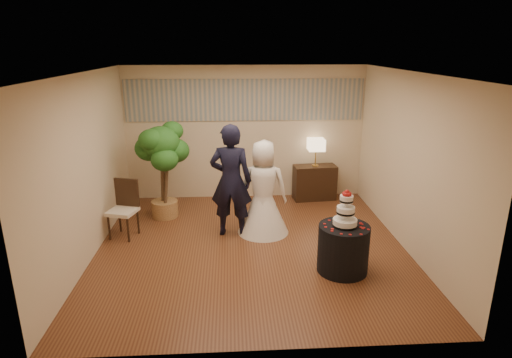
{
  "coord_description": "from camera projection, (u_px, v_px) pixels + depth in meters",
  "views": [
    {
      "loc": [
        -0.31,
        -6.38,
        3.19
      ],
      "look_at": [
        0.1,
        0.4,
        1.05
      ],
      "focal_mm": 30.0,
      "sensor_mm": 36.0,
      "label": 1
    }
  ],
  "objects": [
    {
      "name": "wall_left",
      "position": [
        87.0,
        168.0,
        6.48
      ],
      "size": [
        0.06,
        5.0,
        2.8
      ],
      "primitive_type": "cube",
      "color": "beige",
      "rests_on": "ground"
    },
    {
      "name": "ceiling",
      "position": [
        251.0,
        73.0,
        6.2
      ],
      "size": [
        5.0,
        5.0,
        0.0
      ],
      "primitive_type": "cube",
      "color": "white",
      "rests_on": "wall_back"
    },
    {
      "name": "floor",
      "position": [
        251.0,
        247.0,
        7.05
      ],
      "size": [
        5.0,
        5.0,
        0.0
      ],
      "primitive_type": "cube",
      "color": "brown",
      "rests_on": "ground"
    },
    {
      "name": "wall_right",
      "position": [
        409.0,
        163.0,
        6.77
      ],
      "size": [
        0.06,
        5.0,
        2.8
      ],
      "primitive_type": "cube",
      "color": "beige",
      "rests_on": "ground"
    },
    {
      "name": "bride",
      "position": [
        263.0,
        188.0,
        7.37
      ],
      "size": [
        1.03,
        1.03,
        1.66
      ],
      "primitive_type": "imported",
      "rotation": [
        0.0,
        0.0,
        2.99
      ],
      "color": "white",
      "rests_on": "floor"
    },
    {
      "name": "cake_table",
      "position": [
        343.0,
        249.0,
        6.21
      ],
      "size": [
        0.96,
        0.96,
        0.71
      ],
      "primitive_type": "cylinder",
      "rotation": [
        0.0,
        0.0,
        0.38
      ],
      "color": "black",
      "rests_on": "floor"
    },
    {
      "name": "wall_front",
      "position": [
        264.0,
        233.0,
        4.25
      ],
      "size": [
        5.0,
        0.06,
        2.8
      ],
      "primitive_type": "cube",
      "color": "beige",
      "rests_on": "ground"
    },
    {
      "name": "console",
      "position": [
        314.0,
        182.0,
        9.15
      ],
      "size": [
        0.92,
        0.47,
        0.74
      ],
      "primitive_type": "cube",
      "rotation": [
        0.0,
        0.0,
        0.09
      ],
      "color": "black",
      "rests_on": "floor"
    },
    {
      "name": "ficus_tree",
      "position": [
        162.0,
        170.0,
        8.02
      ],
      "size": [
        1.19,
        1.19,
        1.87
      ],
      "primitive_type": null,
      "rotation": [
        0.0,
        0.0,
        -2.68
      ],
      "color": "#25611E",
      "rests_on": "floor"
    },
    {
      "name": "wedding_cake",
      "position": [
        346.0,
        208.0,
        6.02
      ],
      "size": [
        0.35,
        0.35,
        0.55
      ],
      "primitive_type": null,
      "color": "white",
      "rests_on": "cake_table"
    },
    {
      "name": "side_chair",
      "position": [
        122.0,
        210.0,
        7.29
      ],
      "size": [
        0.57,
        0.59,
        1.0
      ],
      "primitive_type": null,
      "rotation": [
        0.0,
        0.0,
        -0.29
      ],
      "color": "black",
      "rests_on": "floor"
    },
    {
      "name": "wall_back",
      "position": [
        245.0,
        133.0,
        9.01
      ],
      "size": [
        5.0,
        0.06,
        2.8
      ],
      "primitive_type": "cube",
      "color": "beige",
      "rests_on": "ground"
    },
    {
      "name": "table_lamp",
      "position": [
        316.0,
        152.0,
        8.95
      ],
      "size": [
        0.33,
        0.33,
        0.58
      ],
      "primitive_type": null,
      "color": "beige",
      "rests_on": "console"
    },
    {
      "name": "groom",
      "position": [
        231.0,
        181.0,
        7.24
      ],
      "size": [
        0.78,
        0.58,
        1.96
      ],
      "primitive_type": "imported",
      "rotation": [
        0.0,
        0.0,
        2.99
      ],
      "color": "black",
      "rests_on": "floor"
    },
    {
      "name": "mural_border",
      "position": [
        245.0,
        100.0,
        8.78
      ],
      "size": [
        4.9,
        0.02,
        0.85
      ],
      "primitive_type": "cube",
      "color": "gray",
      "rests_on": "wall_back"
    }
  ]
}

